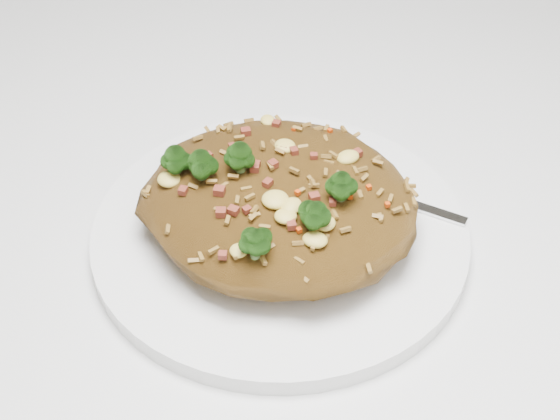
# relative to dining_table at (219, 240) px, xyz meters

# --- Properties ---
(dining_table) EXTENTS (1.20, 0.80, 0.75)m
(dining_table) POSITION_rel_dining_table_xyz_m (0.00, 0.00, 0.00)
(dining_table) COLOR silver
(dining_table) RESTS_ON ground
(plate) EXTENTS (0.27, 0.27, 0.01)m
(plate) POSITION_rel_dining_table_xyz_m (0.08, -0.07, 0.10)
(plate) COLOR white
(plate) RESTS_ON dining_table
(fried_rice) EXTENTS (0.20, 0.18, 0.07)m
(fried_rice) POSITION_rel_dining_table_xyz_m (0.08, -0.07, 0.14)
(fried_rice) COLOR brown
(fried_rice) RESTS_ON plate
(fork) EXTENTS (0.16, 0.04, 0.00)m
(fork) POSITION_rel_dining_table_xyz_m (0.14, -0.01, 0.11)
(fork) COLOR silver
(fork) RESTS_ON plate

